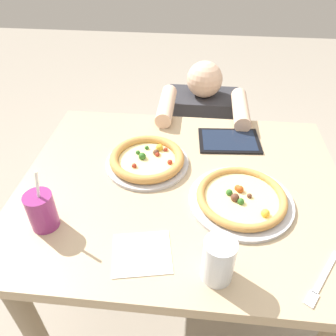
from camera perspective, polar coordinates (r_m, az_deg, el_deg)
ground_plane at (r=1.74m, az=1.58°, el=-21.43°), size 8.00×8.00×0.00m
dining_table at (r=1.23m, az=2.10°, el=-6.81°), size 1.10×0.89×0.75m
pizza_near at (r=1.09m, az=12.41°, el=-5.10°), size 0.33×0.33×0.04m
pizza_far at (r=1.21m, az=-3.57°, el=1.44°), size 0.30×0.30×0.04m
drink_cup_colored at (r=1.04m, az=-20.78°, el=-6.84°), size 0.08×0.08×0.21m
water_cup_clear at (r=0.86m, az=8.62°, el=-15.27°), size 0.08×0.08×0.13m
paper_napkin at (r=0.95m, az=-4.49°, el=-14.35°), size 0.19×0.17×0.00m
fork at (r=0.98m, az=24.77°, el=-17.00°), size 0.13×0.18×0.00m
tablet at (r=1.36m, az=10.41°, el=4.62°), size 0.25×0.19×0.01m
diner_seated at (r=1.90m, az=5.43°, el=3.66°), size 0.40×0.52×0.90m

